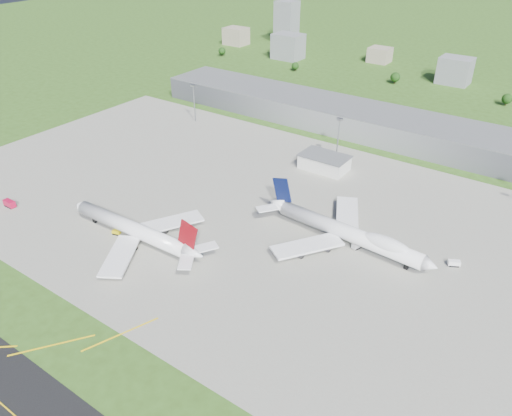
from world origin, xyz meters
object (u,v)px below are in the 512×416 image
Objects in this scene: van_white_far at (454,263)px; airliner_blue_quad at (348,233)px; van_white_near at (357,245)px; crash_tender at (10,204)px; airliner_red_twin at (136,231)px; tug_yellow at (116,233)px.

airliner_blue_quad is at bearing 166.62° from van_white_far.
van_white_far is at bearing 18.70° from airliner_blue_quad.
van_white_near is at bearing 7.58° from airliner_blue_quad.
airliner_blue_quad is at bearing 112.00° from van_white_near.
airliner_red_twin is at bearing 10.84° from crash_tender.
airliner_red_twin is 13.31× the size of van_white_near.
tug_yellow is (-89.04, -53.07, -5.09)m from airliner_blue_quad.
airliner_red_twin reaches higher than van_white_near.
tug_yellow is (-12.04, -1.63, -4.75)m from airliner_red_twin.
airliner_blue_quad is 15.50× the size of van_white_far.
airliner_blue_quad is 103.78m from tug_yellow.
van_white_near is at bearing 12.91° from tug_yellow.
airliner_blue_quad reaches higher than crash_tender.
airliner_blue_quad is 6.72m from van_white_near.
airliner_red_twin is 14.50× the size of van_white_far.
airliner_red_twin is 135.48m from van_white_far.
tug_yellow is 0.70× the size of van_white_near.
tug_yellow is 146.89m from van_white_far.
airliner_red_twin is at bearing 179.30° from van_white_far.
tug_yellow is at bearing 11.61° from crash_tender.
airliner_blue_quad is at bearing 14.07° from tug_yellow.
airliner_red_twin is at bearing 140.41° from van_white_near.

